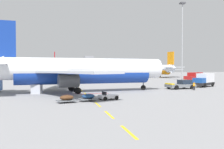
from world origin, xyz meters
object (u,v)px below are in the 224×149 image
(airliner_mid_left, at_px, (154,69))
(ground_power_truck, at_px, (194,78))
(fuel_service_truck, at_px, (204,80))
(pushback_tug, at_px, (181,85))
(apron_light_mast_far, at_px, (182,33))
(ground_crew_worker, at_px, (194,86))
(airliner_far_center, at_px, (55,70))
(uld_cargo_container, at_px, (37,89))
(airliner_foreground, at_px, (82,70))
(baggage_train, at_px, (88,97))

(airliner_mid_left, height_order, ground_power_truck, airliner_mid_left)
(ground_power_truck, bearing_deg, fuel_service_truck, -110.00)
(pushback_tug, distance_m, apron_light_mast_far, 43.42)
(ground_crew_worker, height_order, apron_light_mast_far, apron_light_mast_far)
(airliner_far_center, height_order, uld_cargo_container, airliner_far_center)
(airliner_mid_left, height_order, ground_crew_worker, airliner_mid_left)
(fuel_service_truck, relative_size, uld_cargo_container, 3.74)
(pushback_tug, bearing_deg, apron_light_mast_far, 62.60)
(airliner_mid_left, bearing_deg, airliner_foreground, -120.01)
(fuel_service_truck, xyz_separation_m, ground_crew_worker, (-7.25, -8.18, -0.71))
(airliner_mid_left, distance_m, ground_power_truck, 52.54)
(airliner_foreground, distance_m, airliner_mid_left, 83.81)
(airliner_mid_left, distance_m, ground_crew_worker, 75.78)
(fuel_service_truck, bearing_deg, airliner_far_center, 118.41)
(apron_light_mast_far, bearing_deg, airliner_foreground, -135.61)
(pushback_tug, xyz_separation_m, fuel_service_truck, (8.15, 4.54, 0.74))
(airliner_foreground, distance_m, fuel_service_truck, 30.41)
(fuel_service_truck, distance_m, uld_cargo_container, 38.26)
(baggage_train, distance_m, uld_cargo_container, 13.97)
(pushback_tug, xyz_separation_m, apron_light_mast_far, (18.54, 35.76, 16.21))
(pushback_tug, distance_m, uld_cargo_container, 29.38)
(airliner_foreground, bearing_deg, uld_cargo_container, -171.04)
(uld_cargo_container, bearing_deg, airliner_foreground, 8.96)
(airliner_mid_left, xyz_separation_m, ground_crew_worker, (-19.82, -73.09, -2.84))
(airliner_foreground, height_order, baggage_train, airliner_foreground)
(apron_light_mast_far, bearing_deg, airliner_mid_left, 86.29)
(airliner_mid_left, bearing_deg, airliner_far_center, -178.66)
(apron_light_mast_far, bearing_deg, uld_cargo_container, -139.86)
(uld_cargo_container, height_order, apron_light_mast_far, apron_light_mast_far)
(baggage_train, bearing_deg, pushback_tug, 36.83)
(pushback_tug, relative_size, baggage_train, 0.74)
(pushback_tug, height_order, uld_cargo_container, pushback_tug)
(ground_power_truck, relative_size, uld_cargo_container, 3.79)
(airliner_foreground, distance_m, uld_cargo_container, 8.56)
(fuel_service_truck, height_order, baggage_train, fuel_service_truck)
(airliner_mid_left, bearing_deg, apron_light_mast_far, -93.71)
(ground_power_truck, bearing_deg, uld_cargo_container, -152.41)
(uld_cargo_container, distance_m, apron_light_mast_far, 64.35)
(airliner_far_center, relative_size, ground_crew_worker, 18.71)
(airliner_foreground, height_order, ground_crew_worker, airliner_foreground)
(pushback_tug, bearing_deg, ground_crew_worker, -76.08)
(pushback_tug, relative_size, uld_cargo_container, 3.34)
(airliner_mid_left, height_order, apron_light_mast_far, apron_light_mast_far)
(pushback_tug, height_order, airliner_far_center, airliner_far_center)
(airliner_far_center, xyz_separation_m, ground_crew_worker, (27.27, -71.99, -2.58))
(fuel_service_truck, distance_m, baggage_train, 36.27)
(airliner_mid_left, relative_size, fuel_service_truck, 4.62)
(airliner_mid_left, distance_m, uld_cargo_container, 89.08)
(pushback_tug, xyz_separation_m, ground_crew_worker, (0.90, -3.64, 0.03))
(fuel_service_truck, xyz_separation_m, baggage_train, (-29.75, -20.72, -1.12))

